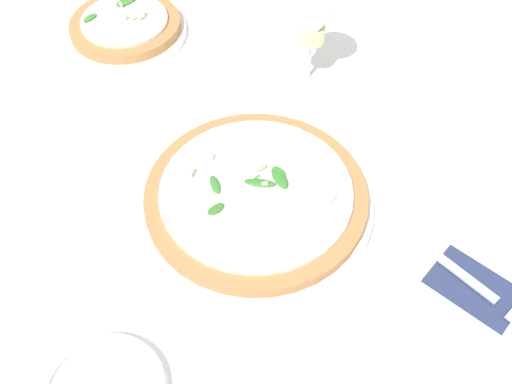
% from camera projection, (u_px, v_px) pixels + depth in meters
% --- Properties ---
extents(ground_plane, '(6.00, 6.00, 0.00)m').
position_uv_depth(ground_plane, '(264.00, 181.00, 0.90)').
color(ground_plane, white).
extents(pizza_arugula_main, '(0.34, 0.34, 0.05)m').
position_uv_depth(pizza_arugula_main, '(256.00, 198.00, 0.86)').
color(pizza_arugula_main, white).
rests_on(pizza_arugula_main, ground_plane).
extents(pizza_personal_side, '(0.22, 0.22, 0.05)m').
position_uv_depth(pizza_personal_side, '(126.00, 28.00, 1.11)').
color(pizza_personal_side, white).
rests_on(pizza_personal_side, ground_plane).
extents(wine_glass, '(0.08, 0.08, 0.16)m').
position_uv_depth(wine_glass, '(312.00, 25.00, 0.96)').
color(wine_glass, white).
rests_on(wine_glass, ground_plane).
extents(napkin, '(0.14, 0.11, 0.01)m').
position_uv_depth(napkin, '(475.00, 287.00, 0.79)').
color(napkin, navy).
rests_on(napkin, ground_plane).
extents(fork, '(0.19, 0.06, 0.00)m').
position_uv_depth(fork, '(481.00, 289.00, 0.78)').
color(fork, silver).
rests_on(fork, ground_plane).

